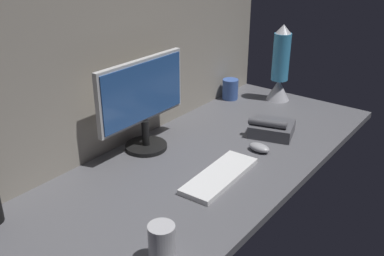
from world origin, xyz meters
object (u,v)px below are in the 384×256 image
at_px(keyboard, 220,176).
at_px(mug_steel, 162,244).
at_px(mouse, 259,148).
at_px(monitor, 143,100).
at_px(lava_lamp, 280,69).
at_px(desk_phone, 271,128).
at_px(mug_ceramic_blue, 230,89).

distance_m(keyboard, mug_steel, 0.50).
height_order(mouse, mug_steel, mug_steel).
height_order(monitor, lava_lamp, lava_lamp).
height_order(keyboard, lava_lamp, lava_lamp).
bearing_deg(mouse, lava_lamp, 25.36).
distance_m(keyboard, desk_phone, 0.46).
xyz_separation_m(keyboard, mouse, (0.28, -0.01, 0.01)).
bearing_deg(monitor, keyboard, -91.55).
height_order(monitor, desk_phone, monitor).
xyz_separation_m(monitor, desk_phone, (0.45, -0.37, -0.19)).
bearing_deg(mouse, mug_ceramic_blue, 49.02).
bearing_deg(mug_ceramic_blue, monitor, -177.03).
relative_size(monitor, mug_ceramic_blue, 4.22).
bearing_deg(monitor, mouse, -56.19).
distance_m(monitor, mug_ceramic_blue, 0.75).
height_order(keyboard, mouse, mouse).
bearing_deg(monitor, mug_ceramic_blue, 2.97).
bearing_deg(keyboard, lava_lamp, 11.04).
bearing_deg(keyboard, mug_steel, -167.77).
bearing_deg(desk_phone, monitor, 140.81).
bearing_deg(mug_steel, mug_ceramic_blue, 24.84).
distance_m(mouse, mug_ceramic_blue, 0.64).
relative_size(mouse, desk_phone, 0.42).
height_order(keyboard, mug_ceramic_blue, mug_ceramic_blue).
height_order(monitor, keyboard, monitor).
height_order(mug_ceramic_blue, desk_phone, mug_ceramic_blue).
distance_m(mug_steel, mug_ceramic_blue, 1.34).
bearing_deg(mouse, keyboard, -176.94).
bearing_deg(lava_lamp, mug_ceramic_blue, 125.09).
distance_m(keyboard, lava_lamp, 0.93).
bearing_deg(monitor, mug_steel, -132.85).
bearing_deg(mug_steel, desk_phone, 9.56).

